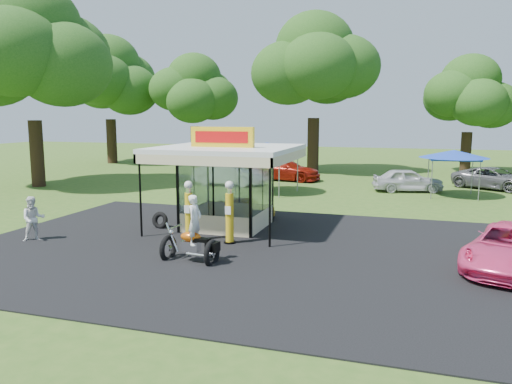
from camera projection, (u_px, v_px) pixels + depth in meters
ground at (231, 266)px, 15.43m from camera, size 120.00×120.00×0.00m
asphalt_apron at (251, 249)px, 17.31m from camera, size 20.00×14.00×0.04m
gas_station_kiosk at (227, 185)px, 20.46m from camera, size 5.40×5.40×4.18m
gas_pump_left at (189, 213)px, 18.30m from camera, size 0.42×0.42×2.27m
gas_pump_right at (230, 214)px, 17.93m from camera, size 0.43×0.43×2.32m
motorcycle at (193, 235)px, 15.71m from camera, size 1.94×1.04×2.26m
spare_tires at (160, 220)px, 20.56m from camera, size 0.83×0.52×0.71m
kiosk_car at (245, 207)px, 22.74m from camera, size 2.82×1.13×0.96m
spectator_west at (33, 219)px, 18.41m from camera, size 1.03×1.02×1.68m
bg_car_a at (228, 174)px, 33.16m from camera, size 4.66×1.71×1.53m
bg_car_b at (284, 169)px, 35.84m from camera, size 5.59×2.87×1.55m
bg_car_c at (408, 180)px, 30.46m from camera, size 4.45×2.64×1.42m
bg_car_d at (494, 178)px, 31.44m from camera, size 5.40×4.54×1.37m
tent_west at (267, 147)px, 29.70m from camera, size 4.34×4.34×3.03m
tent_east at (454, 154)px, 28.39m from camera, size 3.84×3.84×2.68m
oak_far_a at (109, 84)px, 47.69m from camera, size 10.07×10.07×11.93m
oak_far_b at (194, 96)px, 45.65m from camera, size 8.39×8.39×10.01m
oak_far_c at (314, 74)px, 39.92m from camera, size 10.61×10.61×12.50m
oak_far_d at (469, 100)px, 39.32m from camera, size 7.71×7.71×9.18m
oak_near at (31, 62)px, 31.59m from camera, size 11.07×11.07×12.75m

